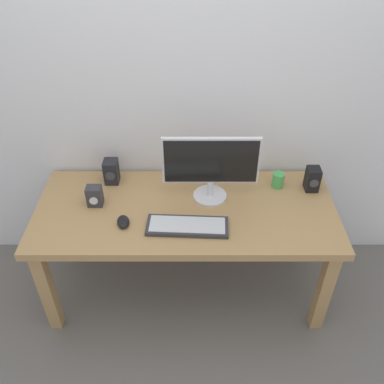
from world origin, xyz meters
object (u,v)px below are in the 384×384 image
Objects in this scene: audio_controller at (93,196)px; mouse at (122,222)px; desk at (185,219)px; keyboard_primary at (186,226)px; speaker_left at (110,172)px; monitor at (210,166)px; speaker_right at (311,179)px; coffee_mug at (277,180)px.

mouse is at bearing -42.99° from audio_controller.
keyboard_primary is at bearing -86.16° from desk.
audio_controller reaches higher than mouse.
audio_controller is (-0.06, -0.23, -0.01)m from speaker_left.
monitor is 1.22× the size of keyboard_primary.
keyboard_primary is 0.84m from speaker_right.
coffee_mug is (0.92, 0.35, 0.03)m from mouse.
coffee_mug is at bearing 13.07° from monitor.
speaker_left is at bearing 74.26° from audio_controller.
desk is 16.28× the size of mouse.
keyboard_primary is 3.00× the size of speaker_left.
coffee_mug is (1.04, -0.05, -0.03)m from speaker_left.
monitor is 3.65× the size of speaker_left.
audio_controller is (-0.53, 0.04, 0.15)m from desk.
desk is at bearing -141.69° from monitor.
coffee_mug is (-0.20, 0.03, -0.03)m from speaker_right.
audio_controller is (-1.30, -0.15, -0.01)m from speaker_right.
coffee_mug is at bearing 9.18° from audio_controller.
audio_controller reaches higher than keyboard_primary.
speaker_left is at bearing 94.62° from mouse.
speaker_right is at bearing -3.66° from speaker_left.
speaker_left is at bearing 176.34° from speaker_right.
audio_controller is (-0.68, -0.08, -0.16)m from monitor.
coffee_mug is at bearing 34.32° from keyboard_primary.
mouse is 0.87× the size of audio_controller.
mouse is 0.71× the size of speaker_right.
speaker_left is (-0.48, 0.43, 0.06)m from keyboard_primary.
coffee_mug is at bearing 20.52° from desk.
speaker_left is 1.23× the size of audio_controller.
speaker_left is 1.04m from coffee_mug.
mouse is (-0.35, -0.14, 0.10)m from desk.
keyboard_primary is 0.68m from coffee_mug.
coffee_mug is (0.56, 0.38, 0.04)m from keyboard_primary.
keyboard_primary is at bearing -20.57° from audio_controller.
monitor is 3.68× the size of speaker_right.
monitor reaches higher than speaker_right.
speaker_left is 0.24m from audio_controller.
coffee_mug reaches higher than desk.
speaker_left reaches higher than mouse.
speaker_right is at bearing 24.89° from keyboard_primary.
audio_controller is at bearing -173.31° from monitor.
speaker_right reaches higher than desk.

